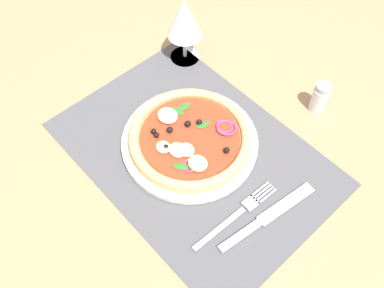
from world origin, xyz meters
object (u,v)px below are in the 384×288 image
object	(u,v)px
pepper_shaker	(320,98)
pizza	(190,137)
plate	(190,142)
knife	(268,216)
wine_glass	(184,20)
fork	(239,213)

from	to	relation	value
pepper_shaker	pizza	bearing A→B (deg)	-112.96
plate	knife	xyz separation A→B (cm)	(19.94, -0.31, -0.32)
knife	wine_glass	world-z (taller)	wine_glass
knife	plate	bearing A→B (deg)	96.26
pizza	wine_glass	xyz separation A→B (cm)	(-17.94, 14.95, 7.46)
pizza	knife	distance (cm)	20.03
plate	knife	bearing A→B (deg)	-0.90
plate	knife	distance (cm)	19.94
fork	knife	world-z (taller)	knife
plate	pizza	world-z (taller)	pizza
pizza	fork	size ratio (longest dim) A/B	1.25
plate	pizza	bearing A→B (deg)	-83.29
pepper_shaker	knife	bearing A→B (deg)	-69.15
plate	fork	xyz separation A→B (cm)	(16.16, -3.45, -0.35)
fork	pepper_shaker	distance (cm)	28.74
wine_glass	pepper_shaker	world-z (taller)	wine_glass
fork	pizza	bearing A→B (deg)	80.54
plate	knife	size ratio (longest dim) A/B	1.27
knife	fork	bearing A→B (deg)	136.89
plate	knife	world-z (taller)	plate
pizza	knife	xyz separation A→B (cm)	(19.93, -0.26, -1.99)
pizza	pepper_shaker	distance (cm)	26.78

